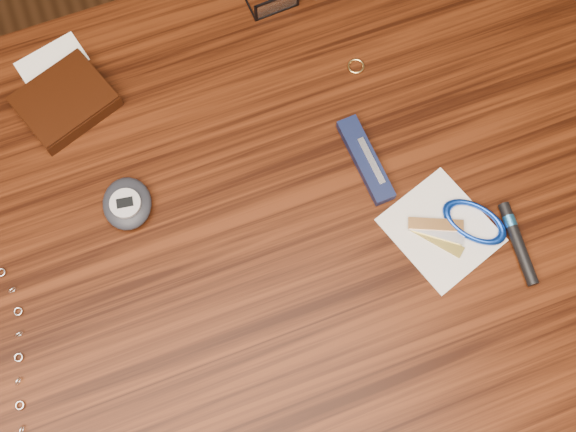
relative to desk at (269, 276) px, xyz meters
name	(u,v)px	position (x,y,z in m)	size (l,w,h in m)	color
ground	(277,350)	(0.00, 0.00, -0.65)	(3.80, 3.80, 0.00)	#472814
desk	(269,276)	(0.00, 0.00, 0.00)	(1.00, 0.70, 0.75)	#3C1809
wallet_and_card	(65,100)	(-0.15, 0.24, 0.11)	(0.12, 0.14, 0.02)	black
gold_ring	(356,66)	(0.17, 0.17, 0.10)	(0.02, 0.02, 0.00)	#F0C16C
pedometer	(127,204)	(-0.12, 0.10, 0.11)	(0.06, 0.07, 0.02)	#20212A
notepad_keys	(459,226)	(0.20, -0.04, 0.11)	(0.14, 0.13, 0.01)	white
pocket_knife	(366,160)	(0.13, 0.06, 0.11)	(0.03, 0.10, 0.01)	#0E1235
black_blue_pen	(517,241)	(0.25, -0.08, 0.11)	(0.02, 0.09, 0.01)	black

